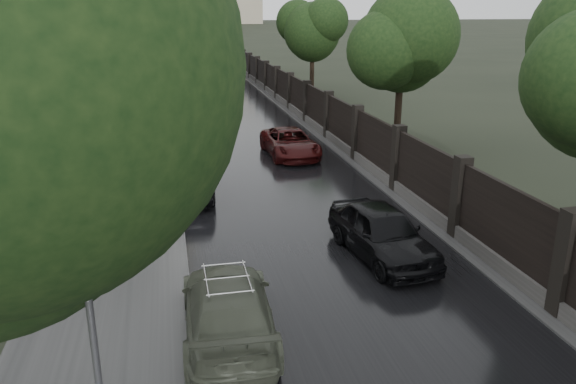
{
  "coord_description": "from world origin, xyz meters",
  "views": [
    {
      "loc": [
        -4.25,
        -5.27,
        7.01
      ],
      "look_at": [
        -0.69,
        11.26,
        1.5
      ],
      "focal_mm": 35.0,
      "sensor_mm": 36.0,
      "label": 1
    }
  ],
  "objects_px": {
    "volga_sedan": "(228,309)",
    "car_right_far": "(290,143)",
    "traffic_light": "(166,101)",
    "hatchback_left": "(189,177)",
    "lamp_post": "(95,355)",
    "car_right_near": "(382,232)",
    "tree_right_c": "(312,36)",
    "tree_right_b": "(402,52)",
    "tree_left_far": "(97,41)"
  },
  "relations": [
    {
      "from": "tree_right_c",
      "to": "volga_sedan",
      "type": "xyz_separation_m",
      "value": [
        -10.74,
        -34.24,
        -4.24
      ]
    },
    {
      "from": "tree_right_c",
      "to": "car_right_near",
      "type": "height_order",
      "value": "tree_right_c"
    },
    {
      "from": "hatchback_left",
      "to": "car_right_near",
      "type": "distance_m",
      "value": 8.75
    },
    {
      "from": "lamp_post",
      "to": "car_right_far",
      "type": "relative_size",
      "value": 1.04
    },
    {
      "from": "lamp_post",
      "to": "car_right_near",
      "type": "xyz_separation_m",
      "value": [
        7.08,
        7.6,
        -1.89
      ]
    },
    {
      "from": "car_right_far",
      "to": "lamp_post",
      "type": "bearing_deg",
      "value": -111.28
    },
    {
      "from": "tree_left_far",
      "to": "car_right_near",
      "type": "relative_size",
      "value": 1.61
    },
    {
      "from": "car_right_far",
      "to": "tree_right_c",
      "type": "bearing_deg",
      "value": 70.46
    },
    {
      "from": "traffic_light",
      "to": "volga_sedan",
      "type": "height_order",
      "value": "traffic_light"
    },
    {
      "from": "hatchback_left",
      "to": "car_right_far",
      "type": "xyz_separation_m",
      "value": [
        5.2,
        5.35,
        -0.09
      ]
    },
    {
      "from": "tree_right_b",
      "to": "car_right_far",
      "type": "bearing_deg",
      "value": -174.4
    },
    {
      "from": "lamp_post",
      "to": "car_right_near",
      "type": "relative_size",
      "value": 1.11
    },
    {
      "from": "hatchback_left",
      "to": "car_right_near",
      "type": "xyz_separation_m",
      "value": [
        5.28,
        -6.97,
        0.0
      ]
    },
    {
      "from": "tree_right_c",
      "to": "car_right_far",
      "type": "xyz_separation_m",
      "value": [
        -5.9,
        -18.58,
        -4.26
      ]
    },
    {
      "from": "tree_left_far",
      "to": "car_right_near",
      "type": "bearing_deg",
      "value": -65.14
    },
    {
      "from": "traffic_light",
      "to": "hatchback_left",
      "type": "relative_size",
      "value": 0.88
    },
    {
      "from": "car_right_near",
      "to": "lamp_post",
      "type": "bearing_deg",
      "value": -140.08
    },
    {
      "from": "lamp_post",
      "to": "car_right_far",
      "type": "distance_m",
      "value": 21.21
    },
    {
      "from": "traffic_light",
      "to": "car_right_far",
      "type": "xyz_separation_m",
      "value": [
        5.9,
        -3.57,
        -1.71
      ]
    },
    {
      "from": "tree_right_b",
      "to": "traffic_light",
      "type": "relative_size",
      "value": 1.75
    },
    {
      "from": "volga_sedan",
      "to": "hatchback_left",
      "type": "relative_size",
      "value": 1.07
    },
    {
      "from": "tree_left_far",
      "to": "hatchback_left",
      "type": "distance_m",
      "value": 15.27
    },
    {
      "from": "tree_right_c",
      "to": "hatchback_left",
      "type": "distance_m",
      "value": 26.7
    },
    {
      "from": "tree_right_c",
      "to": "hatchback_left",
      "type": "relative_size",
      "value": 1.54
    },
    {
      "from": "car_right_far",
      "to": "traffic_light",
      "type": "bearing_deg",
      "value": 146.88
    },
    {
      "from": "volga_sedan",
      "to": "car_right_far",
      "type": "distance_m",
      "value": 16.39
    },
    {
      "from": "tree_right_b",
      "to": "lamp_post",
      "type": "bearing_deg",
      "value": -122.18
    },
    {
      "from": "traffic_light",
      "to": "tree_left_far",
      "type": "bearing_deg",
      "value": 126.47
    },
    {
      "from": "tree_left_far",
      "to": "hatchback_left",
      "type": "bearing_deg",
      "value": -72.47
    },
    {
      "from": "tree_right_b",
      "to": "traffic_light",
      "type": "distance_m",
      "value": 12.44
    },
    {
      "from": "lamp_post",
      "to": "volga_sedan",
      "type": "bearing_deg",
      "value": 63.09
    },
    {
      "from": "tree_left_far",
      "to": "tree_right_b",
      "type": "relative_size",
      "value": 1.05
    },
    {
      "from": "tree_left_far",
      "to": "car_right_near",
      "type": "height_order",
      "value": "tree_left_far"
    },
    {
      "from": "tree_right_b",
      "to": "tree_right_c",
      "type": "xyz_separation_m",
      "value": [
        0.0,
        18.0,
        0.0
      ]
    },
    {
      "from": "tree_right_c",
      "to": "traffic_light",
      "type": "relative_size",
      "value": 1.75
    },
    {
      "from": "volga_sedan",
      "to": "car_right_far",
      "type": "xyz_separation_m",
      "value": [
        4.84,
        15.66,
        -0.02
      ]
    },
    {
      "from": "volga_sedan",
      "to": "car_right_near",
      "type": "relative_size",
      "value": 1.06
    },
    {
      "from": "tree_left_far",
      "to": "traffic_light",
      "type": "distance_m",
      "value": 6.84
    },
    {
      "from": "tree_right_c",
      "to": "hatchback_left",
      "type": "height_order",
      "value": "tree_right_c"
    },
    {
      "from": "tree_right_b",
      "to": "car_right_far",
      "type": "height_order",
      "value": "tree_right_b"
    },
    {
      "from": "car_right_near",
      "to": "traffic_light",
      "type": "bearing_deg",
      "value": 103.51
    },
    {
      "from": "lamp_post",
      "to": "hatchback_left",
      "type": "distance_m",
      "value": 14.81
    },
    {
      "from": "car_right_near",
      "to": "car_right_far",
      "type": "distance_m",
      "value": 12.32
    },
    {
      "from": "volga_sedan",
      "to": "hatchback_left",
      "type": "bearing_deg",
      "value": -85.53
    },
    {
      "from": "traffic_light",
      "to": "hatchback_left",
      "type": "bearing_deg",
      "value": -85.51
    },
    {
      "from": "tree_right_b",
      "to": "hatchback_left",
      "type": "distance_m",
      "value": 13.26
    },
    {
      "from": "lamp_post",
      "to": "traffic_light",
      "type": "xyz_separation_m",
      "value": [
        1.1,
        23.49,
        -0.27
      ]
    },
    {
      "from": "lamp_post",
      "to": "car_right_near",
      "type": "distance_m",
      "value": 10.56
    },
    {
      "from": "lamp_post",
      "to": "volga_sedan",
      "type": "relative_size",
      "value": 1.05
    },
    {
      "from": "tree_left_far",
      "to": "tree_right_b",
      "type": "xyz_separation_m",
      "value": [
        15.5,
        -8.0,
        -0.29
      ]
    }
  ]
}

